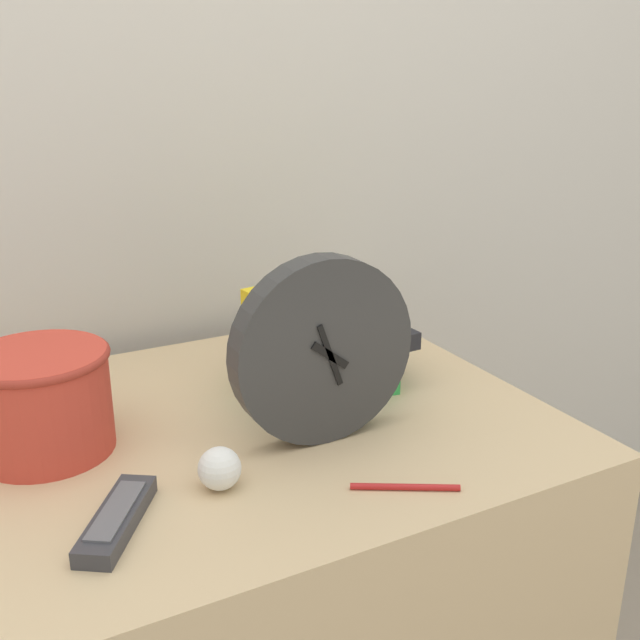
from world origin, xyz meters
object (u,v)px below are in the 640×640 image
(desk_clock, at_px, (323,351))
(tv_remote, at_px, (117,519))
(book_stack, at_px, (321,340))
(crumpled_paper_ball, at_px, (220,468))
(basket, at_px, (41,398))
(pen, at_px, (405,487))

(desk_clock, distance_m, tv_remote, 0.33)
(desk_clock, relative_size, book_stack, 1.02)
(book_stack, distance_m, crumpled_paper_ball, 0.33)
(book_stack, distance_m, tv_remote, 0.45)
(basket, distance_m, tv_remote, 0.23)
(book_stack, relative_size, crumpled_paper_ball, 4.74)
(crumpled_paper_ball, height_order, pen, crumpled_paper_ball)
(basket, xyz_separation_m, pen, (0.36, -0.30, -0.07))
(desk_clock, relative_size, basket, 1.38)
(tv_remote, relative_size, pen, 1.28)
(tv_remote, bearing_deg, book_stack, 31.78)
(book_stack, height_order, tv_remote, book_stack)
(book_stack, xyz_separation_m, tv_remote, (-0.38, -0.23, -0.06))
(crumpled_paper_ball, bearing_deg, book_stack, 40.34)
(pen, bearing_deg, book_stack, 80.13)
(desk_clock, xyz_separation_m, basket, (-0.34, 0.14, -0.05))
(basket, relative_size, crumpled_paper_ball, 3.50)
(basket, height_order, crumpled_paper_ball, basket)
(book_stack, bearing_deg, tv_remote, -148.22)
(basket, bearing_deg, book_stack, 2.30)
(desk_clock, distance_m, pen, 0.21)
(book_stack, relative_size, tv_remote, 1.64)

